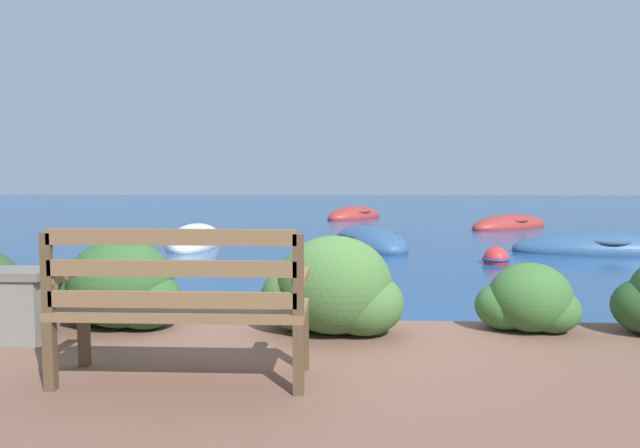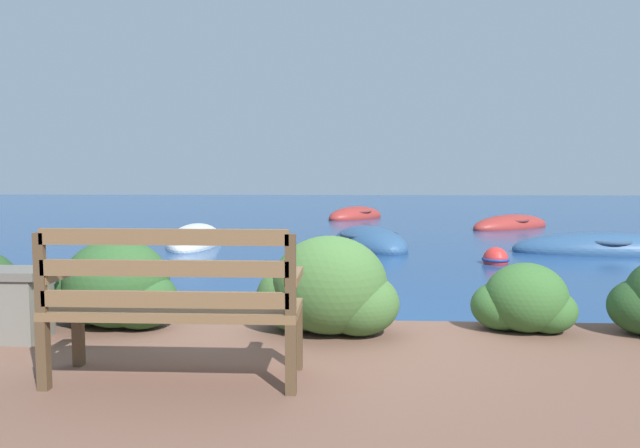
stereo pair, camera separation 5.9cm
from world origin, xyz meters
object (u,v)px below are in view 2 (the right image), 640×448
at_px(park_bench, 173,301).
at_px(mooring_buoy, 496,259).
at_px(rowboat_mid, 369,244).
at_px(rowboat_far, 195,241).
at_px(rowboat_distant, 356,217).
at_px(rowboat_nearest, 606,250).
at_px(rowboat_outer, 511,226).

relative_size(park_bench, mooring_buoy, 3.30).
height_order(rowboat_mid, rowboat_far, rowboat_mid).
distance_m(park_bench, rowboat_mid, 8.41).
bearing_deg(park_bench, rowboat_mid, 76.07).
bearing_deg(rowboat_distant, mooring_buoy, 50.98).
height_order(rowboat_distant, mooring_buoy, rowboat_distant).
relative_size(rowboat_distant, mooring_buoy, 5.91).
xyz_separation_m(park_bench, rowboat_nearest, (5.86, 7.58, -0.65)).
bearing_deg(park_bench, rowboat_outer, 62.63).
bearing_deg(rowboat_far, rowboat_outer, 112.31).
bearing_deg(rowboat_nearest, rowboat_distant, -55.67).
bearing_deg(mooring_buoy, rowboat_mid, 134.30).
xyz_separation_m(rowboat_mid, mooring_buoy, (2.00, -2.05, 0.01)).
bearing_deg(rowboat_nearest, rowboat_outer, -80.41).
distance_m(rowboat_distant, mooring_buoy, 10.27).
xyz_separation_m(rowboat_nearest, mooring_buoy, (-2.39, -1.37, 0.01)).
bearing_deg(rowboat_nearest, rowboat_mid, -2.21).
bearing_deg(park_bench, mooring_buoy, 56.95).
xyz_separation_m(rowboat_outer, rowboat_distant, (-4.28, 3.41, 0.01)).
distance_m(rowboat_mid, rowboat_distant, 7.99).
bearing_deg(rowboat_distant, rowboat_outer, 90.31).
distance_m(park_bench, rowboat_distant, 16.32).
bearing_deg(park_bench, rowboat_far, 100.50).
bearing_deg(rowboat_distant, rowboat_nearest, 66.52).
relative_size(rowboat_nearest, rowboat_outer, 1.20).
bearing_deg(rowboat_far, park_bench, 8.59).
height_order(rowboat_mid, mooring_buoy, rowboat_mid).
relative_size(rowboat_nearest, rowboat_mid, 1.27).
bearing_deg(rowboat_far, rowboat_mid, 77.75).
relative_size(rowboat_nearest, mooring_buoy, 7.74).
xyz_separation_m(park_bench, rowboat_far, (-2.23, 8.68, -0.64)).
relative_size(rowboat_mid, rowboat_outer, 0.94).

